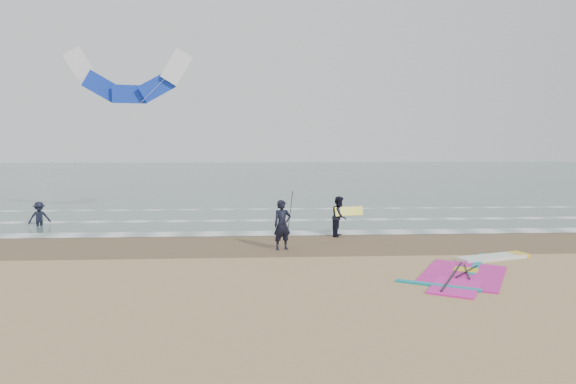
{
  "coord_description": "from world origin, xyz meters",
  "views": [
    {
      "loc": [
        -2.09,
        -14.5,
        4.12
      ],
      "look_at": [
        -0.97,
        5.0,
        2.2
      ],
      "focal_mm": 32.0,
      "sensor_mm": 36.0,
      "label": 1
    }
  ],
  "objects": [
    {
      "name": "windsurf_rig",
      "position": [
        4.76,
        1.22,
        0.04
      ],
      "size": [
        5.63,
        5.33,
        0.14
      ],
      "color": "white",
      "rests_on": "ground"
    },
    {
      "name": "person_standing",
      "position": [
        -1.2,
        4.81,
        0.96
      ],
      "size": [
        0.81,
        0.66,
        1.91
      ],
      "primitive_type": "imported",
      "rotation": [
        0.0,
        0.0,
        0.33
      ],
      "color": "black",
      "rests_on": "ground"
    },
    {
      "name": "sea_water",
      "position": [
        0.0,
        48.0,
        0.01
      ],
      "size": [
        120.0,
        80.0,
        0.02
      ],
      "primitive_type": "cube",
      "color": "#47605E",
      "rests_on": "ground"
    },
    {
      "name": "person_walking",
      "position": [
        1.41,
        7.45,
        0.88
      ],
      "size": [
        0.95,
        1.05,
        1.76
      ],
      "primitive_type": "imported",
      "rotation": [
        0.0,
        0.0,
        1.17
      ],
      "color": "black",
      "rests_on": "ground"
    },
    {
      "name": "surf_kite",
      "position": [
        -8.81,
        13.04,
        7.3
      ],
      "size": [
        7.27,
        2.48,
        8.0
      ],
      "color": "white",
      "rests_on": "ground"
    },
    {
      "name": "person_wading",
      "position": [
        -12.78,
        10.88,
        0.78
      ],
      "size": [
        1.16,
        1.02,
        1.56
      ],
      "primitive_type": "imported",
      "rotation": [
        0.0,
        0.0,
        0.54
      ],
      "color": "black",
      "rests_on": "ground"
    },
    {
      "name": "foam_waterline",
      "position": [
        0.0,
        10.44,
        0.03
      ],
      "size": [
        120.0,
        9.15,
        0.02
      ],
      "color": "white",
      "rests_on": "ground"
    },
    {
      "name": "held_pole",
      "position": [
        -0.9,
        4.81,
        1.4
      ],
      "size": [
        0.17,
        0.86,
        1.82
      ],
      "color": "black",
      "rests_on": "ground"
    },
    {
      "name": "carried_kiteboard",
      "position": [
        1.81,
        7.35,
        1.11
      ],
      "size": [
        1.3,
        0.51,
        0.39
      ],
      "color": "yellow",
      "rests_on": "ground"
    },
    {
      "name": "ground",
      "position": [
        0.0,
        0.0,
        0.0
      ],
      "size": [
        120.0,
        120.0,
        0.0
      ],
      "primitive_type": "plane",
      "color": "tan",
      "rests_on": "ground"
    },
    {
      "name": "wet_sand_band",
      "position": [
        0.0,
        6.0,
        0.0
      ],
      "size": [
        120.0,
        5.0,
        0.01
      ],
      "primitive_type": "cube",
      "color": "brown",
      "rests_on": "ground"
    }
  ]
}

